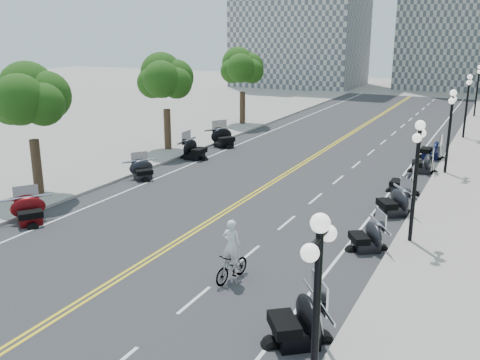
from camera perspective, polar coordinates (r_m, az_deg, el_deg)
The scene contains 43 objects.
ground at distance 22.43m, azimuth -6.56°, elevation -6.48°, with size 160.00×160.00×0.00m, color gray.
road at distance 30.79m, azimuth 3.64°, elevation -0.16°, with size 16.00×90.00×0.01m, color #333335.
centerline_yellow_a at distance 30.83m, azimuth 3.43°, elevation -0.12°, with size 0.12×90.00×0.00m, color yellow.
centerline_yellow_b at distance 30.74m, azimuth 3.85°, elevation -0.17°, with size 0.12×90.00×0.00m, color yellow.
edge_line_north at distance 29.00m, azimuth 15.34°, elevation -1.71°, with size 0.12×90.00×0.00m, color white.
edge_line_south at distance 33.71m, azimuth -6.41°, elevation 1.20°, with size 0.12×90.00×0.00m, color white.
lane_dash_5 at distance 17.81m, azimuth -4.91°, elevation -12.61°, with size 0.12×2.00×0.00m, color white.
lane_dash_6 at distance 20.95m, azimuth 0.87°, elevation -7.99°, with size 0.12×2.00×0.00m, color white.
lane_dash_7 at distance 24.35m, azimuth 4.99°, elevation -4.56°, with size 0.12×2.00×0.00m, color white.
lane_dash_8 at distance 27.91m, azimuth 8.06°, elevation -1.97°, with size 0.12×2.00×0.00m, color white.
lane_dash_9 at distance 31.58m, azimuth 10.42°, elevation 0.03°, with size 0.12×2.00×0.00m, color white.
lane_dash_10 at distance 35.32m, azimuth 12.29°, elevation 1.61°, with size 0.12×2.00×0.00m, color white.
lane_dash_11 at distance 39.11m, azimuth 13.79°, elevation 2.89°, with size 0.12×2.00×0.00m, color white.
lane_dash_12 at distance 42.93m, azimuth 15.03°, elevation 3.93°, with size 0.12×2.00×0.00m, color white.
lane_dash_13 at distance 46.79m, azimuth 16.07°, elevation 4.81°, with size 0.12×2.00×0.00m, color white.
lane_dash_14 at distance 50.67m, azimuth 16.96°, elevation 5.55°, with size 0.12×2.00×0.00m, color white.
lane_dash_15 at distance 54.57m, azimuth 17.72°, elevation 6.18°, with size 0.12×2.00×0.00m, color white.
lane_dash_16 at distance 58.48m, azimuth 18.38°, elevation 6.73°, with size 0.12×2.00×0.00m, color white.
lane_dash_17 at distance 62.40m, azimuth 18.95°, elevation 7.20°, with size 0.12×2.00×0.00m, color white.
lane_dash_18 at distance 66.33m, azimuth 19.47°, elevation 7.62°, with size 0.12×2.00×0.00m, color white.
lane_dash_19 at distance 70.27m, azimuth 19.92°, elevation 8.00°, with size 0.12×2.00×0.00m, color white.
sidewalk_north at distance 28.54m, azimuth 23.42°, elevation -2.63°, with size 5.00×90.00×0.15m, color #9E9991.
sidewalk_south at distance 36.05m, azimuth -11.89°, elevation 2.02°, with size 5.00×90.00×0.15m, color #9E9991.
street_lamp_1 at distance 11.35m, azimuth 8.08°, elevation -15.52°, with size 0.50×1.20×4.90m, color black, non-canonical shape.
street_lamp_2 at distance 22.25m, azimuth 18.16°, elevation -0.28°, with size 0.50×1.20×4.90m, color black, non-canonical shape.
street_lamp_3 at distance 33.90m, azimuth 21.41°, elevation 4.77°, with size 0.50×1.20×4.90m, color black, non-canonical shape.
street_lamp_4 at distance 45.73m, azimuth 23.01°, elevation 7.22°, with size 0.50×1.20×4.90m, color black, non-canonical shape.
street_lamp_5 at distance 57.63m, azimuth 23.95°, elevation 8.66°, with size 0.50×1.20×4.90m, color black, non-canonical shape.
tree_2 at distance 29.13m, azimuth -21.47°, elevation 7.41°, with size 4.80×4.80×9.20m, color #235619, non-canonical shape.
tree_3 at distance 38.14m, azimuth -7.92°, elevation 10.09°, with size 4.80×4.80×9.20m, color #235619, non-canonical shape.
tree_4 at distance 48.47m, azimuth 0.27°, elevation 11.44°, with size 4.80×4.80×9.20m, color #235619, non-canonical shape.
motorcycle_n_4 at distance 15.32m, azimuth 6.05°, elevation -14.43°, with size 2.22×2.22×1.55m, color black, non-canonical shape.
motorcycle_n_6 at distance 21.75m, azimuth 13.35°, elevation -5.68°, with size 1.87×1.87×1.31m, color black, non-canonical shape.
motorcycle_n_7 at distance 26.06m, azimuth 16.06°, elevation -2.13°, with size 2.04×2.04×1.43m, color black, non-canonical shape.
motorcycle_n_8 at distance 29.70m, azimuth 16.95°, elevation -0.11°, with size 1.89×1.89×1.33m, color black, non-canonical shape.
motorcycle_n_9 at distance 34.35m, azimuth 18.91°, elevation 1.85°, with size 1.93×1.93×1.35m, color black, non-canonical shape.
motorcycle_n_10 at distance 38.26m, azimuth 19.72°, elevation 3.19°, with size 2.01×2.01×1.41m, color black, non-canonical shape.
motorcycle_s_5 at distance 25.73m, azimuth -21.58°, elevation -2.96°, with size 1.93×1.93×1.35m, color #590A0C, non-canonical shape.
motorcycle_s_7 at distance 31.55m, azimuth -10.36°, elevation 1.17°, with size 1.78×1.78×1.25m, color black, non-canonical shape.
motorcycle_s_8 at distance 35.98m, azimuth -4.88°, elevation 3.41°, with size 2.17×2.17×1.52m, color black, non-canonical shape.
motorcycle_s_9 at distance 39.70m, azimuth -1.76°, elevation 4.66°, with size 2.21×2.21×1.55m, color black, non-canonical shape.
bicycle at distance 18.77m, azimuth -0.88°, elevation -9.22°, with size 0.49×1.75×1.05m, color #A51414.
cyclist_rider at distance 18.20m, azimuth -0.90°, elevation -5.00°, with size 0.69×0.46×1.90m, color white.
Camera 1 is at (11.54, -17.26, 8.48)m, focal length 40.00 mm.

